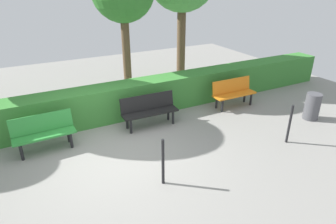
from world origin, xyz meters
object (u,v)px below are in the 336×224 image
(bench_orange, at_px, (233,92))
(bench_green, at_px, (44,131))
(trash_bin, at_px, (312,106))
(bench_black, at_px, (149,109))

(bench_orange, xyz_separation_m, bench_green, (5.59, -0.00, -0.00))
(trash_bin, bearing_deg, bench_orange, -51.82)
(bench_green, distance_m, trash_bin, 7.23)
(bench_green, bearing_deg, bench_black, 178.38)
(bench_orange, height_order, trash_bin, bench_orange)
(bench_green, height_order, trash_bin, bench_green)
(bench_black, relative_size, trash_bin, 2.01)
(bench_green, xyz_separation_m, trash_bin, (-7.00, 1.79, -0.09))
(bench_orange, xyz_separation_m, bench_black, (2.89, -0.00, 0.00))
(bench_black, bearing_deg, bench_orange, -178.51)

